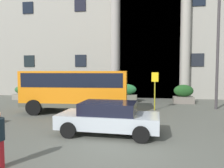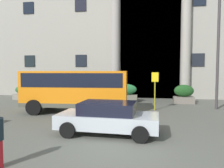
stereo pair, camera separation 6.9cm
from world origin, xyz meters
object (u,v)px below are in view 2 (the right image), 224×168
(hedge_planter_west, at_px, (59,93))
(parked_sedan_second, at_px, (108,117))
(orange_minibus, at_px, (76,87))
(hedge_planter_far_east, at_px, (184,94))
(bus_stop_sign, at_px, (155,87))
(lamppost_plaza_centre, at_px, (218,42))
(hedge_planter_east, at_px, (124,93))
(hedge_planter_entrance_left, at_px, (24,93))

(hedge_planter_west, height_order, parked_sedan_second, parked_sedan_second)
(orange_minibus, height_order, hedge_planter_far_east, orange_minibus)
(hedge_planter_west, bearing_deg, hedge_planter_far_east, -3.26)
(orange_minibus, bearing_deg, parked_sedan_second, -60.84)
(bus_stop_sign, xyz_separation_m, hedge_planter_far_east, (2.31, 3.31, -0.82))
(bus_stop_sign, height_order, lamppost_plaza_centre, lamppost_plaza_centre)
(hedge_planter_far_east, relative_size, parked_sedan_second, 0.37)
(parked_sedan_second, bearing_deg, orange_minibus, 125.91)
(hedge_planter_west, bearing_deg, orange_minibus, -57.39)
(hedge_planter_far_east, bearing_deg, bus_stop_sign, -124.88)
(hedge_planter_east, height_order, parked_sedan_second, hedge_planter_east)
(lamppost_plaza_centre, bearing_deg, hedge_planter_west, 166.64)
(hedge_planter_entrance_left, bearing_deg, orange_minibus, -36.27)
(hedge_planter_east, xyz_separation_m, lamppost_plaza_centre, (6.41, -2.27, 3.70))
(orange_minibus, height_order, hedge_planter_east, orange_minibus)
(parked_sedan_second, bearing_deg, hedge_planter_entrance_left, 138.35)
(hedge_planter_west, bearing_deg, bus_stop_sign, -25.41)
(hedge_planter_east, distance_m, hedge_planter_west, 5.90)
(hedge_planter_east, bearing_deg, lamppost_plaza_centre, -19.48)
(hedge_planter_east, distance_m, hedge_planter_far_east, 4.68)
(bus_stop_sign, height_order, hedge_planter_entrance_left, bus_stop_sign)
(orange_minibus, bearing_deg, bus_stop_sign, 12.29)
(bus_stop_sign, relative_size, parked_sedan_second, 0.59)
(hedge_planter_east, relative_size, lamppost_plaza_centre, 0.28)
(hedge_planter_west, xyz_separation_m, lamppost_plaza_centre, (12.28, -2.92, 3.82))
(orange_minibus, xyz_separation_m, hedge_planter_west, (-3.42, 5.35, -0.93))
(hedge_planter_west, distance_m, hedge_planter_far_east, 10.56)
(hedge_planter_entrance_left, bearing_deg, parked_sedan_second, -44.11)
(hedge_planter_west, height_order, lamppost_plaza_centre, lamppost_plaza_centre)
(hedge_planter_west, relative_size, lamppost_plaza_centre, 0.21)
(hedge_planter_entrance_left, xyz_separation_m, lamppost_plaza_centre, (15.34, -2.32, 3.83))
(hedge_planter_far_east, distance_m, parked_sedan_second, 9.97)
(hedge_planter_west, height_order, hedge_planter_far_east, hedge_planter_far_east)
(hedge_planter_east, distance_m, lamppost_plaza_centre, 7.74)
(orange_minibus, xyz_separation_m, hedge_planter_far_east, (7.13, 4.75, -0.83))
(hedge_planter_entrance_left, distance_m, lamppost_plaza_centre, 15.98)
(hedge_planter_far_east, height_order, lamppost_plaza_centre, lamppost_plaza_centre)
(orange_minibus, xyz_separation_m, hedge_planter_east, (2.45, 4.70, -0.82))
(bus_stop_sign, distance_m, hedge_planter_entrance_left, 11.81)
(hedge_planter_far_east, distance_m, hedge_planter_entrance_left, 13.60)
(hedge_planter_far_east, xyz_separation_m, hedge_planter_entrance_left, (-13.60, 0.01, -0.11))
(hedge_planter_west, bearing_deg, parked_sedan_second, -57.02)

